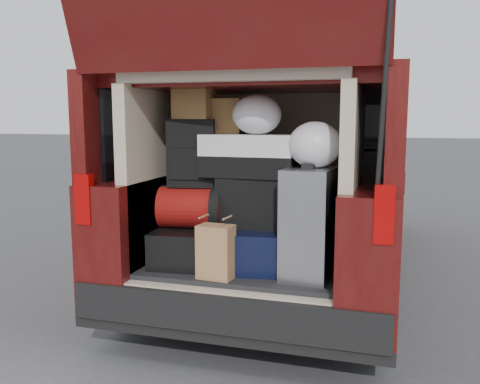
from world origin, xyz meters
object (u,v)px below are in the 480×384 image
(red_duffel, at_px, (192,207))
(twotone_duffel, at_px, (250,156))
(silver_roller, at_px, (310,222))
(black_hardshell, at_px, (192,244))
(backpack, at_px, (193,153))
(navy_hardshell, at_px, (251,246))
(kraft_bag, at_px, (216,252))
(black_soft_case, at_px, (254,202))

(red_duffel, xyz_separation_m, twotone_duffel, (0.38, 0.06, 0.34))
(silver_roller, xyz_separation_m, twotone_duffel, (-0.41, 0.14, 0.38))
(black_hardshell, bearing_deg, twotone_duffel, 2.80)
(backpack, bearing_deg, black_hardshell, -102.80)
(navy_hardshell, distance_m, silver_roller, 0.46)
(silver_roller, height_order, backpack, backpack)
(kraft_bag, distance_m, red_duffel, 0.44)
(red_duffel, bearing_deg, kraft_bag, -55.46)
(twotone_duffel, bearing_deg, black_soft_case, -10.87)
(black_hardshell, relative_size, black_soft_case, 1.29)
(black_hardshell, relative_size, kraft_bag, 1.80)
(kraft_bag, height_order, twotone_duffel, twotone_duffel)
(silver_roller, relative_size, black_soft_case, 1.46)
(navy_hardshell, height_order, backpack, backpack)
(backpack, bearing_deg, black_soft_case, -7.99)
(black_hardshell, height_order, navy_hardshell, navy_hardshell)
(red_duffel, height_order, twotone_duffel, twotone_duffel)
(black_hardshell, xyz_separation_m, red_duffel, (0.01, -0.01, 0.25))
(silver_roller, height_order, twotone_duffel, twotone_duffel)
(red_duffel, bearing_deg, navy_hardshell, -2.44)
(kraft_bag, bearing_deg, red_duffel, 138.98)
(silver_roller, relative_size, twotone_duffel, 1.10)
(silver_roller, xyz_separation_m, black_soft_case, (-0.38, 0.13, 0.09))
(red_duffel, distance_m, backpack, 0.36)
(black_hardshell, distance_m, red_duffel, 0.25)
(navy_hardshell, height_order, silver_roller, silver_roller)
(kraft_bag, bearing_deg, black_hardshell, 138.67)
(silver_roller, bearing_deg, kraft_bag, -153.40)
(kraft_bag, relative_size, backpack, 0.73)
(silver_roller, distance_m, black_soft_case, 0.41)
(kraft_bag, distance_m, black_soft_case, 0.45)
(kraft_bag, xyz_separation_m, red_duffel, (-0.27, 0.29, 0.21))
(silver_roller, distance_m, backpack, 0.90)
(black_soft_case, height_order, twotone_duffel, twotone_duffel)
(black_soft_case, bearing_deg, red_duffel, -172.49)
(black_soft_case, relative_size, twotone_duffel, 0.75)
(red_duffel, xyz_separation_m, black_soft_case, (0.41, 0.05, 0.05))
(navy_hardshell, relative_size, backpack, 1.33)
(navy_hardshell, height_order, black_soft_case, black_soft_case)
(black_hardshell, xyz_separation_m, twotone_duffel, (0.39, 0.05, 0.60))
(black_hardshell, bearing_deg, red_duffel, -61.61)
(red_duffel, height_order, backpack, backpack)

